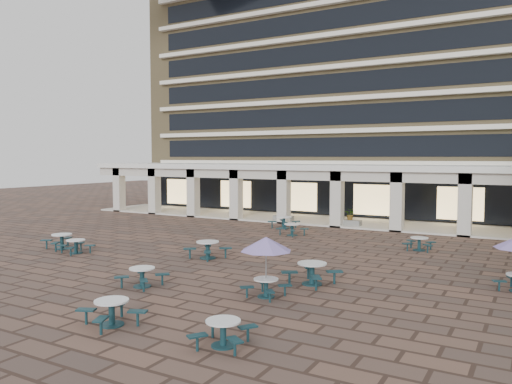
% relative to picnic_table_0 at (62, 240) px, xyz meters
% --- Properties ---
extents(ground, '(120.00, 120.00, 0.00)m').
position_rel_picnic_table_0_xyz_m(ground, '(7.85, 3.03, -0.48)').
color(ground, brown).
rests_on(ground, ground).
extents(apartment_building, '(40.00, 15.50, 25.20)m').
position_rel_picnic_table_0_xyz_m(apartment_building, '(7.85, 28.50, 12.12)').
color(apartment_building, '#8D7950').
rests_on(apartment_building, ground).
extents(retail_arcade, '(42.00, 6.60, 4.40)m').
position_rel_picnic_table_0_xyz_m(retail_arcade, '(7.85, 17.83, 2.52)').
color(retail_arcade, white).
rests_on(retail_arcade, ground).
extents(picnic_table_0, '(2.12, 2.12, 0.81)m').
position_rel_picnic_table_0_xyz_m(picnic_table_0, '(0.00, 0.00, 0.00)').
color(picnic_table_0, '#133239').
rests_on(picnic_table_0, ground).
extents(picnic_table_1, '(1.69, 1.69, 0.74)m').
position_rel_picnic_table_0_xyz_m(picnic_table_1, '(9.27, -3.83, -0.04)').
color(picnic_table_1, '#133239').
rests_on(picnic_table_1, ground).
extents(picnic_table_2, '(1.79, 1.79, 0.70)m').
position_rel_picnic_table_0_xyz_m(picnic_table_2, '(15.31, -7.34, -0.06)').
color(picnic_table_2, '#133239').
rests_on(picnic_table_2, ground).
extents(picnic_table_3, '(2.06, 2.06, 0.76)m').
position_rel_picnic_table_0_xyz_m(picnic_table_3, '(11.54, -7.61, -0.03)').
color(picnic_table_3, '#133239').
rests_on(picnic_table_3, ground).
extents(picnic_table_5, '(1.85, 1.85, 0.71)m').
position_rel_picnic_table_0_xyz_m(picnic_table_5, '(1.67, -0.49, -0.06)').
color(picnic_table_5, '#133239').
rests_on(picnic_table_5, ground).
extents(picnic_table_6, '(1.85, 1.85, 2.14)m').
position_rel_picnic_table_0_xyz_m(picnic_table_6, '(14.08, -2.72, 1.33)').
color(picnic_table_6, '#133239').
rests_on(picnic_table_6, ground).
extents(picnic_table_7, '(2.18, 2.18, 0.86)m').
position_rel_picnic_table_0_xyz_m(picnic_table_7, '(14.80, -0.28, 0.03)').
color(picnic_table_7, '#133239').
rests_on(picnic_table_7, ground).
extents(picnic_table_9, '(2.12, 2.12, 0.84)m').
position_rel_picnic_table_0_xyz_m(picnic_table_9, '(8.34, 1.84, 0.02)').
color(picnic_table_9, '#133239').
rests_on(picnic_table_9, ground).
extents(picnic_table_10, '(1.61, 1.61, 0.70)m').
position_rel_picnic_table_0_xyz_m(picnic_table_10, '(16.94, 9.12, -0.06)').
color(picnic_table_10, '#133239').
rests_on(picnic_table_10, ground).
extents(picnic_table_12, '(2.04, 2.04, 0.81)m').
position_rel_picnic_table_0_xyz_m(picnic_table_12, '(6.94, 13.03, 0.00)').
color(picnic_table_12, '#133239').
rests_on(picnic_table_12, ground).
extents(picnic_table_13, '(1.97, 1.97, 0.74)m').
position_rel_picnic_table_0_xyz_m(picnic_table_13, '(8.84, 10.39, -0.04)').
color(picnic_table_13, '#133239').
rests_on(picnic_table_13, ground).
extents(planter_left, '(1.50, 0.79, 1.29)m').
position_rel_picnic_table_0_xyz_m(planter_left, '(5.46, 15.93, 0.05)').
color(planter_left, gray).
rests_on(planter_left, ground).
extents(planter_right, '(1.50, 0.83, 1.31)m').
position_rel_picnic_table_0_xyz_m(planter_right, '(10.79, 15.93, 0.06)').
color(planter_right, gray).
rests_on(planter_right, ground).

